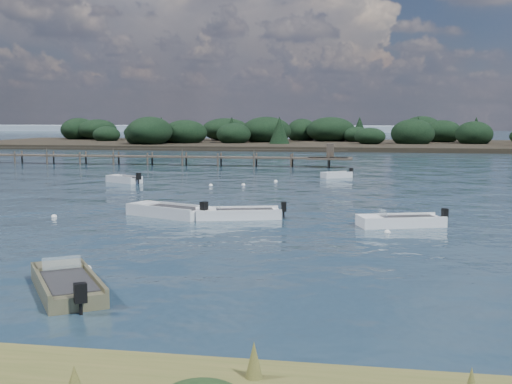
% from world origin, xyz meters
% --- Properties ---
extents(ground, '(400.00, 400.00, 0.00)m').
position_xyz_m(ground, '(0.00, 60.00, 0.00)').
color(ground, '#172937').
rests_on(ground, ground).
extents(shore_lip, '(160.00, 0.60, 0.30)m').
position_xyz_m(shore_lip, '(0.00, -12.20, 0.00)').
color(shore_lip, black).
rests_on(shore_lip, ground).
extents(dinghy_mid_grey, '(5.23, 3.60, 1.32)m').
position_xyz_m(dinghy_mid_grey, '(-3.09, 9.74, 0.18)').
color(dinghy_mid_grey, silver).
rests_on(dinghy_mid_grey, ground).
extents(tender_far_grey, '(3.68, 2.79, 1.21)m').
position_xyz_m(tender_far_grey, '(-12.69, 27.53, 0.17)').
color(tender_far_grey, silver).
rests_on(tender_far_grey, ground).
extents(tender_far_grey_b, '(3.06, 2.57, 1.10)m').
position_xyz_m(tender_far_grey_b, '(5.34, 35.29, 0.16)').
color(tender_far_grey_b, silver).
rests_on(tender_far_grey_b, ground).
extents(dinghy_mid_white_b, '(4.83, 2.93, 1.18)m').
position_xyz_m(dinghy_mid_white_b, '(9.92, 8.57, 0.15)').
color(dinghy_mid_white_b, white).
rests_on(dinghy_mid_white_b, ground).
extents(dinghy_mid_white_a, '(5.19, 2.96, 1.19)m').
position_xyz_m(dinghy_mid_white_a, '(1.03, 9.68, 0.15)').
color(dinghy_mid_white_a, white).
rests_on(dinghy_mid_white_a, ground).
extents(dinghy_near_olive, '(4.13, 4.88, 1.24)m').
position_xyz_m(dinghy_near_olive, '(-1.35, -6.36, 0.16)').
color(dinghy_near_olive, '#666244').
rests_on(dinghy_near_olive, ground).
extents(buoy_a, '(0.32, 0.32, 0.32)m').
position_xyz_m(buoy_a, '(-2.08, -3.23, 0.00)').
color(buoy_a, white).
rests_on(buoy_a, ground).
extents(buoy_b, '(0.32, 0.32, 0.32)m').
position_xyz_m(buoy_b, '(9.20, 6.46, 0.00)').
color(buoy_b, white).
rests_on(buoy_b, ground).
extents(buoy_c, '(0.32, 0.32, 0.32)m').
position_xyz_m(buoy_c, '(-9.35, 8.32, 0.00)').
color(buoy_c, white).
rests_on(buoy_c, ground).
extents(buoy_e, '(0.32, 0.32, 0.32)m').
position_xyz_m(buoy_e, '(0.22, 30.60, 0.00)').
color(buoy_e, white).
rests_on(buoy_e, ground).
extents(buoy_extra_a, '(0.32, 0.32, 0.32)m').
position_xyz_m(buoy_extra_a, '(-2.03, 27.18, 0.00)').
color(buoy_extra_a, white).
rests_on(buoy_extra_a, ground).
extents(buoy_extra_b, '(0.32, 0.32, 0.32)m').
position_xyz_m(buoy_extra_b, '(-4.65, 26.40, 0.00)').
color(buoy_extra_b, white).
rests_on(buoy_extra_b, ground).
extents(jetty, '(64.50, 3.20, 3.40)m').
position_xyz_m(jetty, '(-21.74, 47.99, 0.98)').
color(jetty, '#494036').
rests_on(jetty, ground).
extents(far_headland, '(190.00, 40.00, 5.80)m').
position_xyz_m(far_headland, '(25.00, 100.00, 1.96)').
color(far_headland, black).
rests_on(far_headland, ground).
extents(distant_haze, '(280.00, 20.00, 2.40)m').
position_xyz_m(distant_haze, '(-90.00, 230.00, 0.00)').
color(distant_haze, '#92A4B5').
rests_on(distant_haze, ground).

